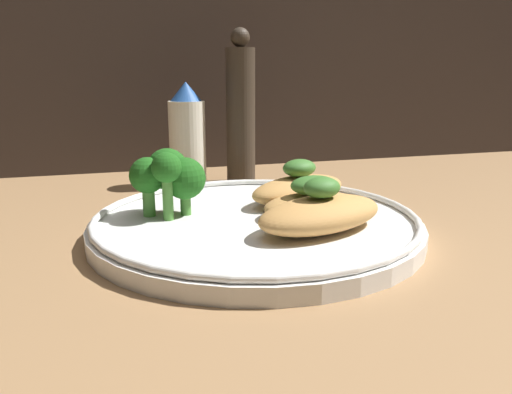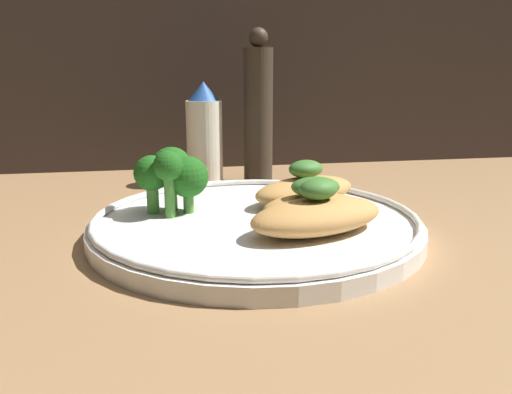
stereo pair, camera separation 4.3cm
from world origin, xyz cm
name	(u,v)px [view 1 (the left image)]	position (x,y,z in cm)	size (l,w,h in cm)	color
ground_plane	(256,240)	(0.00, 0.00, -0.50)	(180.00, 180.00, 1.00)	#936D47
plate	(256,223)	(0.00, 0.00, 0.99)	(28.83, 28.83, 2.00)	white
grilled_meat_front	(321,212)	(4.17, -4.54, 2.91)	(13.23, 9.65, 4.43)	tan
grilled_meat_middle	(314,202)	(5.13, -0.71, 2.75)	(10.26, 7.63, 3.70)	tan
grilled_meat_back	(299,187)	(5.70, 4.40, 2.92)	(12.47, 9.45, 4.31)	tan
broccoli_bunch	(169,175)	(-7.06, 3.44, 5.08)	(6.70, 5.38, 5.97)	#4C8E38
sauce_bottle	(187,137)	(-2.69, 21.10, 6.14)	(4.48, 4.48, 12.83)	silver
pepper_grinder	(241,113)	(4.16, 21.10, 8.95)	(3.65, 3.65, 19.20)	#382D23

